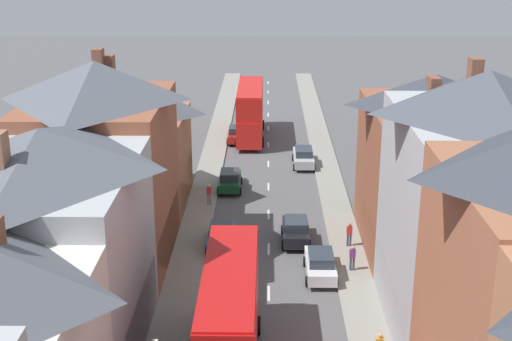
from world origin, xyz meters
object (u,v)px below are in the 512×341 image
(car_near_blue, at_px, (296,230))
(double_decker_bus_mid_street, at_px, (230,319))
(car_parked_left_b, at_px, (230,180))
(car_mid_white, at_px, (221,235))
(double_decker_bus_lead, at_px, (250,111))
(car_mid_black, at_px, (320,264))
(pedestrian_mid_right, at_px, (352,257))
(car_far_grey, at_px, (303,157))
(pedestrian_far_right, at_px, (209,193))
(pedestrian_far_left, at_px, (349,233))
(car_near_silver, at_px, (237,134))

(car_near_blue, bearing_deg, double_decker_bus_mid_street, -103.64)
(car_parked_left_b, bearing_deg, car_mid_white, -90.00)
(double_decker_bus_lead, relative_size, car_mid_black, 2.55)
(car_parked_left_b, bearing_deg, pedestrian_mid_right, -60.60)
(pedestrian_mid_right, bearing_deg, car_far_grey, 95.43)
(car_parked_left_b, height_order, car_far_grey, car_far_grey)
(pedestrian_far_right, bearing_deg, car_near_blue, -45.76)
(car_parked_left_b, bearing_deg, car_near_blue, -64.13)
(car_near_blue, distance_m, car_mid_white, 4.98)
(car_near_blue, height_order, car_mid_black, car_near_blue)
(car_near_blue, bearing_deg, pedestrian_far_right, 134.24)
(double_decker_bus_mid_street, xyz_separation_m, pedestrian_far_left, (7.08, 14.00, -1.78))
(car_mid_black, height_order, pedestrian_far_left, pedestrian_far_left)
(car_parked_left_b, xyz_separation_m, car_mid_white, (-0.00, -10.97, 0.00))
(car_near_blue, bearing_deg, double_decker_bus_lead, 98.17)
(double_decker_bus_lead, xyz_separation_m, pedestrian_mid_right, (6.88, -29.54, -1.78))
(pedestrian_mid_right, distance_m, pedestrian_far_right, 14.44)
(car_far_grey, bearing_deg, pedestrian_mid_right, -84.57)
(car_far_grey, bearing_deg, pedestrian_far_left, -82.83)
(car_parked_left_b, distance_m, car_mid_white, 10.97)
(car_parked_left_b, bearing_deg, car_mid_black, -67.66)
(car_parked_left_b, bearing_deg, double_decker_bus_lead, 85.09)
(pedestrian_mid_right, xyz_separation_m, pedestrian_far_right, (-9.54, 10.84, 0.00))
(double_decker_bus_mid_street, xyz_separation_m, car_far_grey, (4.91, 31.22, -1.98))
(double_decker_bus_lead, xyz_separation_m, car_far_grey, (4.91, -8.80, -1.98))
(car_mid_black, bearing_deg, double_decker_bus_lead, 99.25)
(double_decker_bus_lead, bearing_deg, car_parked_left_b, -94.91)
(double_decker_bus_mid_street, distance_m, car_mid_white, 14.21)
(double_decker_bus_mid_street, distance_m, car_parked_left_b, 25.09)
(double_decker_bus_mid_street, distance_m, car_near_blue, 15.43)
(car_near_silver, bearing_deg, car_mid_white, -90.00)
(double_decker_bus_mid_street, height_order, car_near_silver, double_decker_bus_mid_street)
(car_near_blue, bearing_deg, pedestrian_mid_right, -53.38)
(pedestrian_mid_right, bearing_deg, double_decker_bus_lead, 103.11)
(car_near_blue, height_order, car_mid_white, car_near_blue)
(car_near_blue, distance_m, car_mid_black, 5.15)
(car_mid_white, bearing_deg, car_far_grey, 70.19)
(double_decker_bus_mid_street, relative_size, pedestrian_far_left, 6.71)
(car_near_blue, distance_m, pedestrian_far_right, 8.99)
(car_mid_white, distance_m, car_far_grey, 18.29)
(car_near_silver, height_order, car_mid_white, same)
(car_far_grey, relative_size, pedestrian_mid_right, 2.82)
(car_near_blue, xyz_separation_m, pedestrian_far_left, (3.47, -0.88, 0.19))
(car_near_silver, height_order, pedestrian_far_left, pedestrian_far_left)
(car_mid_black, bearing_deg, car_mid_white, 146.40)
(pedestrian_mid_right, bearing_deg, pedestrian_far_right, 131.36)
(car_mid_white, bearing_deg, pedestrian_far_left, -0.07)
(double_decker_bus_mid_street, distance_m, pedestrian_far_left, 15.78)
(car_near_silver, distance_m, pedestrian_mid_right, 29.27)
(car_parked_left_b, bearing_deg, double_decker_bus_mid_street, -87.04)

